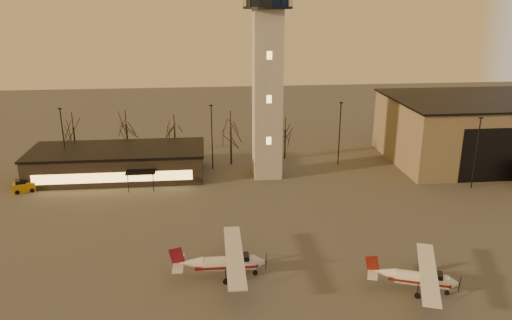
# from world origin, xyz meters

# --- Properties ---
(ground) EXTENTS (220.00, 220.00, 0.00)m
(ground) POSITION_xyz_m (0.00, 0.00, 0.00)
(ground) COLOR #494743
(ground) RESTS_ON ground
(control_tower) EXTENTS (6.80, 6.80, 32.60)m
(control_tower) POSITION_xyz_m (0.00, 30.00, 16.33)
(control_tower) COLOR #A29F9A
(control_tower) RESTS_ON ground
(hangar) EXTENTS (30.60, 20.60, 10.30)m
(hangar) POSITION_xyz_m (36.00, 33.98, 5.15)
(hangar) COLOR #887859
(hangar) RESTS_ON ground
(terminal) EXTENTS (25.40, 12.20, 4.30)m
(terminal) POSITION_xyz_m (-21.99, 31.98, 2.16)
(terminal) COLOR black
(terminal) RESTS_ON ground
(light_poles) EXTENTS (58.50, 12.25, 10.14)m
(light_poles) POSITION_xyz_m (0.50, 31.00, 5.41)
(light_poles) COLOR black
(light_poles) RESTS_ON ground
(tree_row) EXTENTS (37.20, 9.20, 8.80)m
(tree_row) POSITION_xyz_m (-13.70, 39.16, 5.94)
(tree_row) COLOR black
(tree_row) RESTS_ON ground
(cessna_front) EXTENTS (8.86, 10.78, 3.04)m
(cessna_front) POSITION_xyz_m (10.13, -2.38, 1.04)
(cessna_front) COLOR silver
(cessna_front) RESTS_ON ground
(cessna_rear) EXTENTS (9.58, 12.12, 3.35)m
(cessna_rear) POSITION_xyz_m (-7.01, 2.03, 1.15)
(cessna_rear) COLOR beige
(cessna_rear) RESTS_ON ground
(service_cart) EXTENTS (3.10, 2.44, 1.76)m
(service_cart) POSITION_xyz_m (-34.05, 26.98, 0.67)
(service_cart) COLOR #C0810B
(service_cart) RESTS_ON ground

